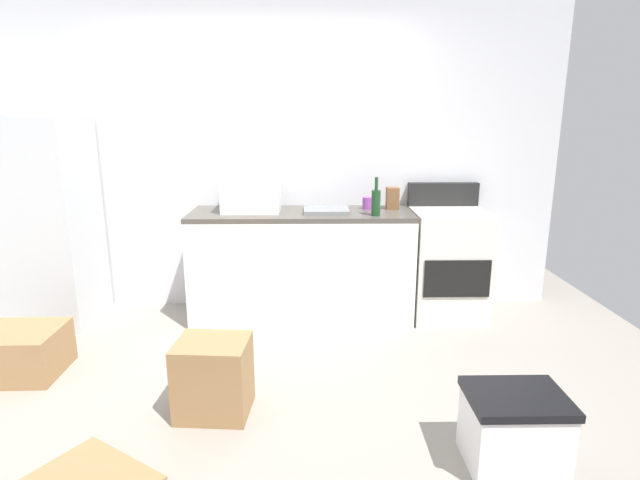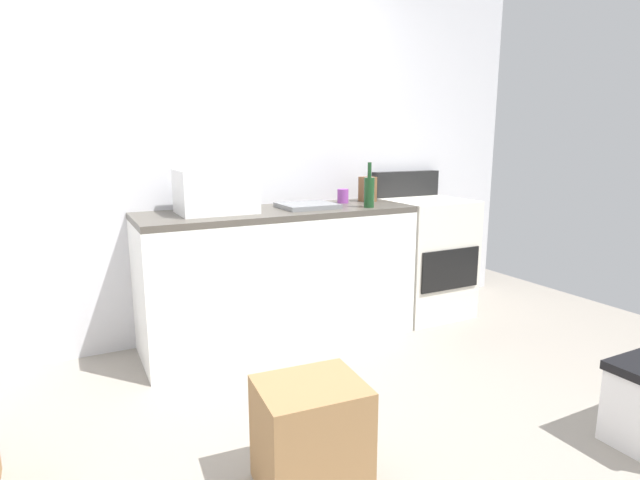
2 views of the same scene
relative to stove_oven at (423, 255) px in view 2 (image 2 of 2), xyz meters
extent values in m
plane|color=gray|center=(-1.52, -1.21, -0.47)|extent=(6.00, 6.00, 0.00)
cube|color=silver|center=(-1.52, 0.34, 0.83)|extent=(5.00, 0.10, 2.60)
cube|color=white|center=(-1.22, -0.01, -0.04)|extent=(1.80, 0.60, 0.86)
cube|color=#4C473F|center=(-1.22, -0.01, 0.41)|extent=(1.80, 0.60, 0.04)
cube|color=silver|center=(0.00, -0.01, -0.02)|extent=(0.60, 0.60, 0.90)
cube|color=black|center=(0.00, -0.31, -0.05)|extent=(0.52, 0.02, 0.30)
cube|color=black|center=(0.00, 0.25, 0.53)|extent=(0.60, 0.08, 0.20)
cube|color=white|center=(-1.62, 0.02, 0.57)|extent=(0.46, 0.34, 0.27)
cube|color=slate|center=(-1.02, -0.02, 0.45)|extent=(0.36, 0.32, 0.03)
cylinder|color=#193F1E|center=(-0.64, -0.19, 0.53)|extent=(0.07, 0.07, 0.20)
cylinder|color=#193F1E|center=(-0.64, -0.19, 0.68)|extent=(0.03, 0.03, 0.10)
cylinder|color=purple|center=(-0.67, 0.10, 0.48)|extent=(0.08, 0.08, 0.10)
cube|color=brown|center=(-0.46, 0.10, 0.52)|extent=(0.10, 0.10, 0.18)
cube|color=olive|center=(-1.69, -1.44, -0.25)|extent=(0.42, 0.37, 0.44)
camera|label=1|loc=(-1.14, -4.01, 1.18)|focal=28.08mm
camera|label=2|loc=(-2.47, -3.01, 0.87)|focal=28.09mm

